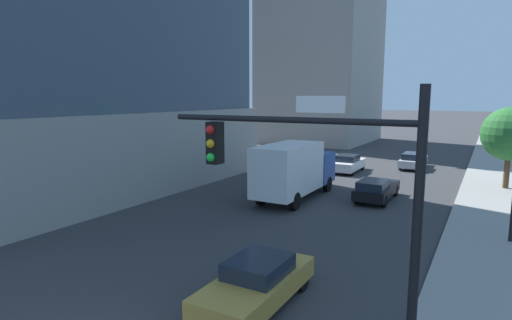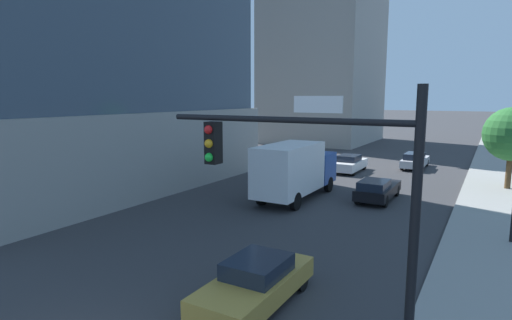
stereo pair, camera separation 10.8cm
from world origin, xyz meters
name	(u,v)px [view 2 (the right image)]	position (x,y,z in m)	size (l,w,h in m)	color
sidewalk	(502,216)	(8.70, 20.00, 0.07)	(4.54, 120.00, 0.15)	gray
construction_building	(326,9)	(-12.98, 51.18, 17.94)	(23.24, 16.87, 39.47)	#9E9B93
traffic_light_pole	(316,179)	(4.73, 4.17, 4.37)	(6.06, 0.48, 6.24)	black
street_tree	(512,134)	(9.06, 27.49, 3.74)	(3.53, 3.53, 5.37)	brown
car_white	(349,163)	(-2.18, 29.04, 0.70)	(1.85, 4.49, 1.42)	silver
car_black	(377,189)	(2.23, 20.42, 0.70)	(1.79, 4.63, 1.36)	black
car_gold	(256,282)	(2.23, 5.88, 0.70)	(1.86, 4.54, 1.41)	#AD8938
car_silver	(415,160)	(2.23, 33.60, 0.69)	(1.75, 4.79, 1.38)	#B7B7BC
box_truck	(295,169)	(-2.18, 18.23, 1.88)	(2.41, 7.56, 3.43)	#1E4799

